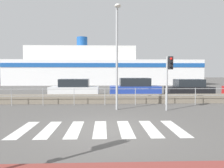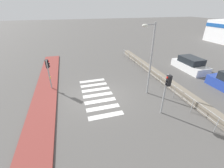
{
  "view_description": "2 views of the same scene",
  "coord_description": "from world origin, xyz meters",
  "px_view_note": "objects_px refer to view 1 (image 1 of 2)",
  "views": [
    {
      "loc": [
        -0.07,
        -7.7,
        2.01
      ],
      "look_at": [
        0.3,
        2.0,
        1.5
      ],
      "focal_mm": 35.0,
      "sensor_mm": 36.0,
      "label": 1
    },
    {
      "loc": [
        10.09,
        -1.84,
        6.45
      ],
      "look_at": [
        0.48,
        1.0,
        1.2
      ],
      "focal_mm": 24.0,
      "sensor_mm": 36.0,
      "label": 2
    }
  ],
  "objects_px": {
    "streetlamp": "(117,45)",
    "parked_car_blue": "(135,88)",
    "ferry_boat": "(100,69)",
    "parked_car_white": "(74,89)",
    "traffic_light_far": "(169,71)",
    "parked_car_black": "(189,89)"
  },
  "relations": [
    {
      "from": "streetlamp",
      "to": "ferry_boat",
      "type": "relative_size",
      "value": 0.18
    },
    {
      "from": "traffic_light_far",
      "to": "ferry_boat",
      "type": "distance_m",
      "value": 26.72
    },
    {
      "from": "streetlamp",
      "to": "parked_car_black",
      "type": "relative_size",
      "value": 1.43
    },
    {
      "from": "streetlamp",
      "to": "parked_car_blue",
      "type": "bearing_deg",
      "value": 74.72
    },
    {
      "from": "traffic_light_far",
      "to": "ferry_boat",
      "type": "bearing_deg",
      "value": 98.85
    },
    {
      "from": "ferry_boat",
      "to": "streetlamp",
      "type": "bearing_deg",
      "value": -86.97
    },
    {
      "from": "streetlamp",
      "to": "parked_car_white",
      "type": "relative_size",
      "value": 1.34
    },
    {
      "from": "ferry_boat",
      "to": "parked_car_white",
      "type": "distance_m",
      "value": 19.21
    },
    {
      "from": "traffic_light_far",
      "to": "parked_car_black",
      "type": "xyz_separation_m",
      "value": [
        4.0,
        7.39,
        -1.49
      ]
    },
    {
      "from": "ferry_boat",
      "to": "parked_car_blue",
      "type": "distance_m",
      "value": 19.41
    },
    {
      "from": "traffic_light_far",
      "to": "streetlamp",
      "type": "relative_size",
      "value": 0.52
    },
    {
      "from": "parked_car_white",
      "to": "parked_car_black",
      "type": "height_order",
      "value": "parked_car_white"
    },
    {
      "from": "parked_car_white",
      "to": "parked_car_blue",
      "type": "distance_m",
      "value": 5.19
    },
    {
      "from": "parked_car_blue",
      "to": "parked_car_black",
      "type": "relative_size",
      "value": 1.12
    },
    {
      "from": "parked_car_white",
      "to": "parked_car_black",
      "type": "xyz_separation_m",
      "value": [
        9.94,
        0.0,
        -0.01
      ]
    },
    {
      "from": "parked_car_black",
      "to": "ferry_boat",
      "type": "bearing_deg",
      "value": 113.1
    },
    {
      "from": "parked_car_white",
      "to": "parked_car_blue",
      "type": "bearing_deg",
      "value": 0.0
    },
    {
      "from": "ferry_boat",
      "to": "parked_car_black",
      "type": "bearing_deg",
      "value": -66.9
    },
    {
      "from": "streetlamp",
      "to": "parked_car_blue",
      "type": "relative_size",
      "value": 1.28
    },
    {
      "from": "ferry_boat",
      "to": "parked_car_black",
      "type": "relative_size",
      "value": 8.14
    },
    {
      "from": "streetlamp",
      "to": "parked_car_white",
      "type": "xyz_separation_m",
      "value": [
        -3.22,
        7.22,
        -2.83
      ]
    },
    {
      "from": "streetlamp",
      "to": "parked_car_blue",
      "type": "xyz_separation_m",
      "value": [
        1.97,
        7.22,
        -2.79
      ]
    }
  ]
}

